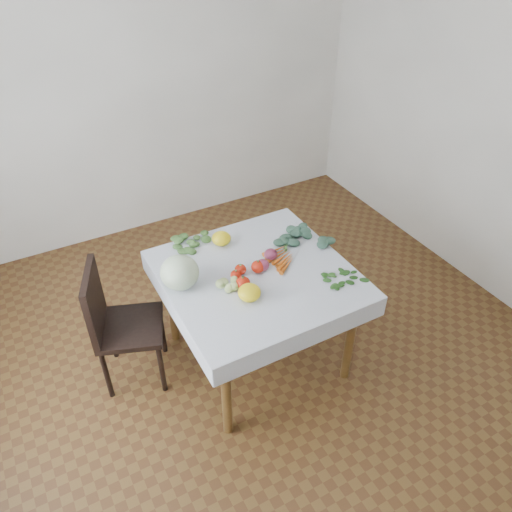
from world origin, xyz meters
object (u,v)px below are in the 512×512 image
(chair, at_px, (115,320))
(carrot_bunch, at_px, (282,257))
(table, at_px, (257,285))
(heirloom_back, at_px, (221,238))
(cabbage, at_px, (180,272))

(chair, xyz_separation_m, carrot_bunch, (1.06, -0.24, 0.26))
(table, xyz_separation_m, carrot_bunch, (0.21, 0.05, 0.12))
(table, distance_m, heirloom_back, 0.41)
(cabbage, distance_m, heirloom_back, 0.49)
(chair, bearing_deg, table, -18.45)
(cabbage, bearing_deg, heirloom_back, 34.51)
(chair, bearing_deg, cabbage, -23.88)
(chair, height_order, heirloom_back, chair)
(table, relative_size, chair, 1.13)
(heirloom_back, relative_size, carrot_bunch, 0.50)
(cabbage, xyz_separation_m, heirloom_back, (0.40, 0.27, -0.06))
(heirloom_back, bearing_deg, carrot_bunch, -51.61)
(heirloom_back, bearing_deg, chair, -172.92)
(carrot_bunch, bearing_deg, heirloom_back, 128.39)
(table, relative_size, carrot_bunch, 3.93)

